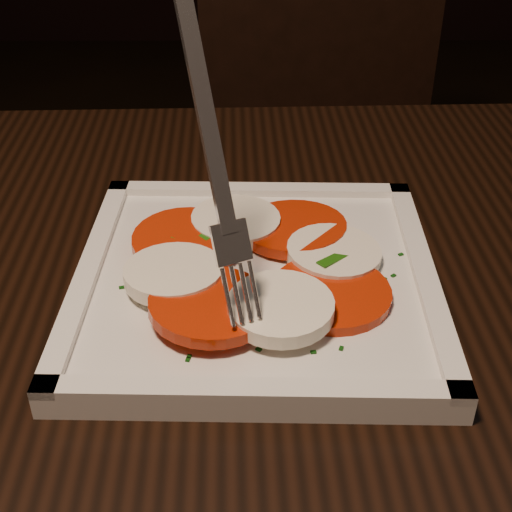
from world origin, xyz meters
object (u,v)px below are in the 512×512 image
(table, at_px, (357,450))
(plate, at_px, (256,282))
(chair, at_px, (328,139))
(fork, at_px, (206,148))

(table, relative_size, plate, 4.93)
(chair, distance_m, fork, 0.84)
(plate, bearing_deg, chair, 80.03)
(table, distance_m, plate, 0.14)
(table, relative_size, fork, 6.70)
(chair, height_order, plate, chair)
(chair, bearing_deg, table, -101.48)
(plate, xyz_separation_m, fork, (-0.03, -0.03, 0.12))
(plate, bearing_deg, table, -39.34)
(table, bearing_deg, plate, 140.66)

